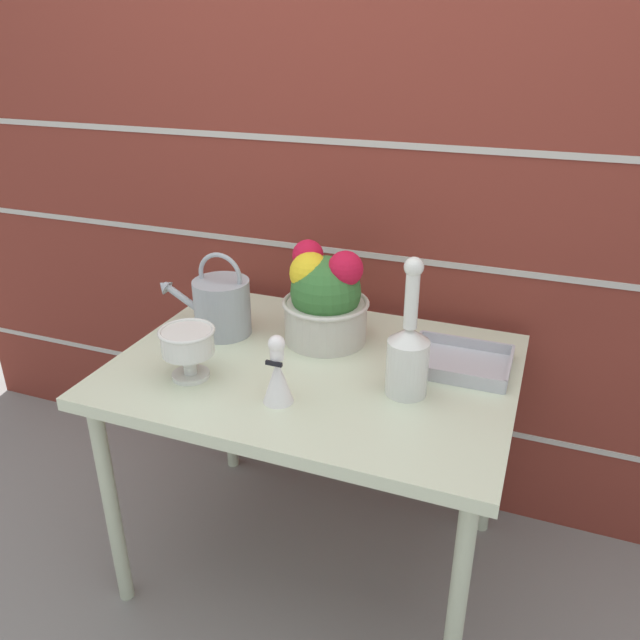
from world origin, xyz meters
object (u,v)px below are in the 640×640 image
at_px(crystal_pedestal_bowl, 188,345).
at_px(figurine_vase, 278,375).
at_px(watering_can, 221,305).
at_px(flower_planter, 325,298).
at_px(glass_decanter, 408,353).
at_px(wire_tray, 460,363).

distance_m(crystal_pedestal_bowl, figurine_vase, 0.28).
distance_m(watering_can, flower_planter, 0.32).
xyz_separation_m(watering_can, glass_decanter, (0.62, -0.15, 0.02)).
bearing_deg(crystal_pedestal_bowl, glass_decanter, 12.97).
height_order(flower_planter, wire_tray, flower_planter).
height_order(watering_can, crystal_pedestal_bowl, watering_can).
relative_size(flower_planter, figurine_vase, 1.61).
bearing_deg(glass_decanter, flower_planter, 145.21).
distance_m(flower_planter, wire_tray, 0.43).
bearing_deg(wire_tray, glass_decanter, -119.67).
relative_size(watering_can, flower_planter, 1.06).
xyz_separation_m(glass_decanter, figurine_vase, (-0.29, -0.16, -0.04)).
bearing_deg(wire_tray, flower_planter, 176.86).
distance_m(flower_planter, glass_decanter, 0.37).
bearing_deg(glass_decanter, figurine_vase, -151.85).
height_order(watering_can, figurine_vase, watering_can).
distance_m(glass_decanter, wire_tray, 0.24).
relative_size(crystal_pedestal_bowl, flower_planter, 0.50).
height_order(crystal_pedestal_bowl, figurine_vase, figurine_vase).
relative_size(watering_can, figurine_vase, 1.72).
relative_size(crystal_pedestal_bowl, wire_tray, 0.55).
relative_size(watering_can, crystal_pedestal_bowl, 2.11).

